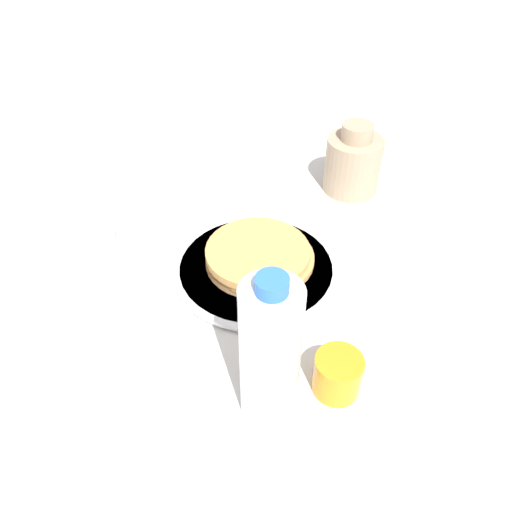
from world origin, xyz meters
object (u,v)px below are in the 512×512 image
(cream_jug, at_px, (353,162))
(water_bottle_near, at_px, (270,355))
(plate, at_px, (256,268))
(pancake_stack, at_px, (259,257))
(juice_glass, at_px, (337,374))

(cream_jug, xyz_separation_m, water_bottle_near, (-0.43, -0.31, 0.05))
(plate, height_order, water_bottle_near, water_bottle_near)
(plate, distance_m, cream_jug, 0.31)
(cream_jug, distance_m, water_bottle_near, 0.53)
(plate, relative_size, cream_jug, 1.96)
(pancake_stack, height_order, juice_glass, juice_glass)
(juice_glass, xyz_separation_m, water_bottle_near, (-0.09, 0.03, 0.08))
(pancake_stack, bearing_deg, cream_jug, 18.10)
(plate, relative_size, juice_glass, 4.34)
(cream_jug, bearing_deg, water_bottle_near, -143.83)
(juice_glass, height_order, cream_jug, cream_jug)
(juice_glass, bearing_deg, water_bottle_near, 163.01)
(pancake_stack, relative_size, water_bottle_near, 0.79)
(juice_glass, bearing_deg, plate, 80.35)
(water_bottle_near, bearing_deg, juice_glass, -16.99)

